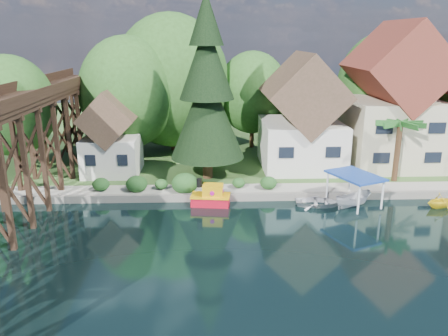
{
  "coord_description": "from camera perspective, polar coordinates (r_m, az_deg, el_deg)",
  "views": [
    {
      "loc": [
        -1.97,
        -25.28,
        12.86
      ],
      "look_at": [
        -0.86,
        6.0,
        3.41
      ],
      "focal_mm": 35.0,
      "sensor_mm": 36.0,
      "label": 1
    }
  ],
  "objects": [
    {
      "name": "trestle_bridge",
      "position": [
        34.35,
        -26.1,
        2.44
      ],
      "size": [
        4.12,
        44.18,
        9.3
      ],
      "color": "black",
      "rests_on": "ground"
    },
    {
      "name": "seawall",
      "position": [
        36.06,
        7.64,
        -3.71
      ],
      "size": [
        60.0,
        0.4,
        0.62
      ],
      "primitive_type": "cube",
      "color": "slate",
      "rests_on": "ground"
    },
    {
      "name": "bank",
      "position": [
        60.64,
        -0.13,
        4.8
      ],
      "size": [
        140.0,
        52.0,
        0.5
      ],
      "primitive_type": "cube",
      "color": "#2A491D",
      "rests_on": "ground"
    },
    {
      "name": "ground",
      "position": [
        28.43,
        2.2,
        -10.1
      ],
      "size": [
        140.0,
        140.0,
        0.0
      ],
      "primitive_type": "plane",
      "color": "black",
      "rests_on": "ground"
    },
    {
      "name": "boat_yellow",
      "position": [
        38.11,
        26.43,
        -3.72
      ],
      "size": [
        3.01,
        2.79,
        1.3
      ],
      "primitive_type": "imported",
      "rotation": [
        0.0,
        0.0,
        1.89
      ],
      "color": "yellow",
      "rests_on": "ground"
    },
    {
      "name": "boat_white_a",
      "position": [
        35.41,
        12.28,
        -4.23
      ],
      "size": [
        3.89,
        2.95,
        0.76
      ],
      "primitive_type": "imported",
      "rotation": [
        0.0,
        0.0,
        1.48
      ],
      "color": "silver",
      "rests_on": "ground"
    },
    {
      "name": "bg_trees",
      "position": [
        46.95,
        1.63,
        9.98
      ],
      "size": [
        49.9,
        13.3,
        10.57
      ],
      "color": "#382314",
      "rests_on": "bank"
    },
    {
      "name": "promenade",
      "position": [
        37.57,
        10.34,
        -2.64
      ],
      "size": [
        50.0,
        2.6,
        0.06
      ],
      "primitive_type": "cube",
      "color": "gray",
      "rests_on": "bank"
    },
    {
      "name": "house_center",
      "position": [
        45.93,
        21.21,
        7.62
      ],
      "size": [
        8.65,
        9.18,
        13.89
      ],
      "color": "#BBB392",
      "rests_on": "bank"
    },
    {
      "name": "boat_canopy",
      "position": [
        35.59,
        16.58,
        -3.15
      ],
      "size": [
        4.25,
        4.92,
        2.66
      ],
      "color": "silver",
      "rests_on": "ground"
    },
    {
      "name": "shed",
      "position": [
        41.77,
        -14.5,
        3.78
      ],
      "size": [
        5.09,
        5.4,
        7.85
      ],
      "color": "silver",
      "rests_on": "bank"
    },
    {
      "name": "palm_tree",
      "position": [
        40.67,
        22.04,
        5.16
      ],
      "size": [
        4.52,
        4.52,
        5.74
      ],
      "color": "#382314",
      "rests_on": "bank"
    },
    {
      "name": "conifer",
      "position": [
        38.2,
        -2.25,
        9.85
      ],
      "size": [
        6.53,
        6.53,
        16.07
      ],
      "color": "#382314",
      "rests_on": "bank"
    },
    {
      "name": "shrubs",
      "position": [
        36.53,
        -6.06,
        -1.85
      ],
      "size": [
        15.76,
        2.47,
        1.7
      ],
      "color": "#1B4218",
      "rests_on": "bank"
    },
    {
      "name": "tugboat",
      "position": [
        34.68,
        -1.7,
        -3.79
      ],
      "size": [
        3.24,
        2.04,
        2.22
      ],
      "color": "red",
      "rests_on": "ground"
    },
    {
      "name": "house_left",
      "position": [
        42.94,
        10.12,
        6.19
      ],
      "size": [
        7.64,
        8.64,
        11.02
      ],
      "color": "silver",
      "rests_on": "bank"
    }
  ]
}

